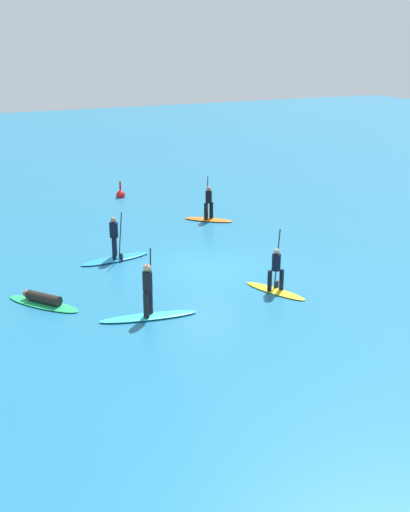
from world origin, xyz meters
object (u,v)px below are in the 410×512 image
(surfer_on_teal_board, at_px, (148,305))
(surfer_on_yellow_board, at_px, (276,279))
(surfer_on_blue_board, at_px, (115,250))
(surfer_on_green_board, at_px, (43,301))
(marker_buoy, at_px, (121,195))
(surfer_on_orange_board, at_px, (209,212))

(surfer_on_teal_board, bearing_deg, surfer_on_yellow_board, 12.47)
(surfer_on_teal_board, xyz_separation_m, surfer_on_blue_board, (0.96, 5.99, -0.05))
(surfer_on_teal_board, relative_size, surfer_on_yellow_board, 1.26)
(surfer_on_teal_board, relative_size, surfer_on_blue_board, 1.06)
(surfer_on_blue_board, xyz_separation_m, surfer_on_green_board, (-3.75, -3.35, -0.27))
(surfer_on_teal_board, distance_m, surfer_on_green_board, 3.86)
(surfer_on_blue_board, relative_size, marker_buoy, 2.93)
(surfer_on_green_board, bearing_deg, surfer_on_yellow_board, -143.65)
(surfer_on_teal_board, height_order, surfer_on_blue_board, surfer_on_teal_board)
(surfer_on_teal_board, xyz_separation_m, surfer_on_yellow_board, (4.91, 0.08, 0.02))
(surfer_on_blue_board, xyz_separation_m, marker_buoy, (3.93, 10.29, -0.26))
(surfer_on_yellow_board, bearing_deg, surfer_on_teal_board, 70.23)
(marker_buoy, bearing_deg, surfer_on_green_board, -119.40)
(surfer_on_teal_board, distance_m, marker_buoy, 17.00)
(surfer_on_blue_board, xyz_separation_m, surfer_on_orange_board, (6.16, 3.64, 0.02))
(surfer_on_teal_board, distance_m, surfer_on_yellow_board, 4.91)
(surfer_on_yellow_board, bearing_deg, surfer_on_orange_board, -33.65)
(surfer_on_yellow_board, height_order, surfer_on_green_board, surfer_on_yellow_board)
(surfer_on_blue_board, bearing_deg, surfer_on_orange_board, 23.46)
(surfer_on_green_board, relative_size, surfer_on_orange_board, 1.27)
(surfer_on_teal_board, height_order, surfer_on_green_board, surfer_on_teal_board)
(surfer_on_green_board, xyz_separation_m, surfer_on_orange_board, (9.91, 6.99, 0.29))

